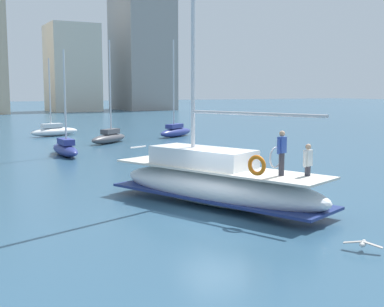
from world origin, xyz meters
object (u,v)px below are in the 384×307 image
seagull (363,244)px  moored_sloop_far (54,130)px  moored_ketch_distant (176,131)px  moored_cutter_right (65,148)px  main_sailboat (215,181)px  moored_sloop_near (109,136)px

seagull → moored_sloop_far: bearing=88.9°
moored_ketch_distant → moored_cutter_right: bearing=-144.6°
moored_ketch_distant → seagull: (-10.94, -33.76, -0.37)m
main_sailboat → moored_sloop_near: main_sailboat is taller
moored_cutter_right → moored_sloop_near: bearing=50.7°
main_sailboat → moored_ketch_distant: size_ratio=1.58×
moored_sloop_far → moored_cutter_right: bearing=-100.4°
moored_sloop_near → moored_sloop_far: moored_sloop_near is taller
moored_sloop_far → moored_cutter_right: moored_sloop_far is taller
moored_sloop_near → seagull: (-3.32, -31.06, -0.34)m
moored_cutter_right → seagull: moored_cutter_right is taller
moored_sloop_far → seagull: 39.97m
main_sailboat → moored_cutter_right: (-1.39, 17.60, -0.39)m
moored_sloop_far → moored_ketch_distant: (10.15, -6.20, 0.04)m
main_sailboat → moored_ketch_distant: main_sailboat is taller
seagull → moored_ketch_distant: bearing=72.0°
moored_ketch_distant → seagull: 35.50m
moored_sloop_far → main_sailboat: bearing=-92.5°
moored_sloop_far → moored_ketch_distant: moored_ketch_distant is taller
moored_cutter_right → moored_sloop_far: bearing=79.6°
moored_sloop_near → moored_ketch_distant: bearing=19.5°
moored_ketch_distant → seagull: bearing=-108.0°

